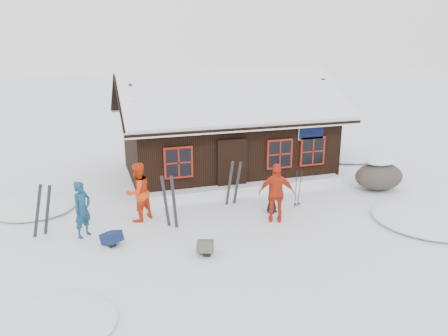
{
  "coord_description": "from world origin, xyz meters",
  "views": [
    {
      "loc": [
        -4.14,
        -12.12,
        5.49
      ],
      "look_at": [
        0.27,
        1.45,
        1.3
      ],
      "focal_mm": 35.0,
      "sensor_mm": 36.0,
      "label": 1
    }
  ],
  "objects_px": {
    "ski_pair_left": "(43,211)",
    "skier_teal": "(82,209)",
    "skier_orange_right": "(277,193)",
    "backpack_blue": "(112,240)",
    "skier_orange_left": "(138,192)",
    "skier_crouched": "(272,198)",
    "boulder": "(379,175)",
    "ski_poles": "(298,189)",
    "backpack_olive": "(205,249)"
  },
  "relations": [
    {
      "from": "ski_poles",
      "to": "backpack_blue",
      "type": "height_order",
      "value": "ski_poles"
    },
    {
      "from": "skier_teal",
      "to": "skier_orange_left",
      "type": "relative_size",
      "value": 0.89
    },
    {
      "from": "skier_crouched",
      "to": "ski_poles",
      "type": "bearing_deg",
      "value": -15.56
    },
    {
      "from": "skier_orange_left",
      "to": "skier_orange_right",
      "type": "distance_m",
      "value": 4.32
    },
    {
      "from": "backpack_blue",
      "to": "boulder",
      "type": "bearing_deg",
      "value": -23.98
    },
    {
      "from": "ski_poles",
      "to": "backpack_blue",
      "type": "bearing_deg",
      "value": -170.28
    },
    {
      "from": "skier_teal",
      "to": "backpack_olive",
      "type": "distance_m",
      "value": 3.79
    },
    {
      "from": "skier_orange_left",
      "to": "ski_pair_left",
      "type": "distance_m",
      "value": 2.79
    },
    {
      "from": "skier_orange_right",
      "to": "boulder",
      "type": "distance_m",
      "value": 5.27
    },
    {
      "from": "ski_pair_left",
      "to": "ski_poles",
      "type": "bearing_deg",
      "value": 2.73
    },
    {
      "from": "skier_teal",
      "to": "ski_pair_left",
      "type": "relative_size",
      "value": 1.04
    },
    {
      "from": "ski_pair_left",
      "to": "ski_poles",
      "type": "relative_size",
      "value": 1.24
    },
    {
      "from": "boulder",
      "to": "backpack_olive",
      "type": "bearing_deg",
      "value": -158.45
    },
    {
      "from": "backpack_blue",
      "to": "skier_orange_left",
      "type": "bearing_deg",
      "value": 24.15
    },
    {
      "from": "skier_teal",
      "to": "backpack_olive",
      "type": "xyz_separation_m",
      "value": [
        3.05,
        -2.15,
        -0.68
      ]
    },
    {
      "from": "boulder",
      "to": "backpack_olive",
      "type": "height_order",
      "value": "boulder"
    },
    {
      "from": "skier_crouched",
      "to": "ski_pair_left",
      "type": "xyz_separation_m",
      "value": [
        -7.04,
        0.43,
        0.26
      ]
    },
    {
      "from": "ski_pair_left",
      "to": "backpack_blue",
      "type": "relative_size",
      "value": 2.91
    },
    {
      "from": "ski_pair_left",
      "to": "backpack_olive",
      "type": "relative_size",
      "value": 2.89
    },
    {
      "from": "skier_orange_left",
      "to": "boulder",
      "type": "bearing_deg",
      "value": 147.17
    },
    {
      "from": "skier_orange_right",
      "to": "backpack_blue",
      "type": "distance_m",
      "value": 5.1
    },
    {
      "from": "skier_crouched",
      "to": "boulder",
      "type": "xyz_separation_m",
      "value": [
        4.81,
        0.89,
        0.05
      ]
    },
    {
      "from": "ski_pair_left",
      "to": "backpack_blue",
      "type": "distance_m",
      "value": 2.29
    },
    {
      "from": "ski_pair_left",
      "to": "backpack_blue",
      "type": "bearing_deg",
      "value": -30.77
    },
    {
      "from": "skier_orange_right",
      "to": "backpack_olive",
      "type": "xyz_separation_m",
      "value": [
        -2.7,
        -1.43,
        -0.79
      ]
    },
    {
      "from": "skier_crouched",
      "to": "backpack_blue",
      "type": "bearing_deg",
      "value": 160.15
    },
    {
      "from": "skier_orange_left",
      "to": "skier_crouched",
      "type": "xyz_separation_m",
      "value": [
        4.27,
        -0.7,
        -0.43
      ]
    },
    {
      "from": "skier_orange_right",
      "to": "skier_crouched",
      "type": "xyz_separation_m",
      "value": [
        0.2,
        0.73,
        -0.44
      ]
    },
    {
      "from": "ski_pair_left",
      "to": "skier_teal",
      "type": "bearing_deg",
      "value": -17.81
    },
    {
      "from": "ski_pair_left",
      "to": "skier_orange_right",
      "type": "bearing_deg",
      "value": -5.59
    },
    {
      "from": "boulder",
      "to": "ski_pair_left",
      "type": "relative_size",
      "value": 1.17
    },
    {
      "from": "skier_teal",
      "to": "skier_orange_left",
      "type": "bearing_deg",
      "value": -22.78
    },
    {
      "from": "skier_orange_left",
      "to": "backpack_blue",
      "type": "relative_size",
      "value": 3.41
    },
    {
      "from": "skier_orange_right",
      "to": "ski_pair_left",
      "type": "distance_m",
      "value": 6.95
    },
    {
      "from": "skier_orange_left",
      "to": "ski_pair_left",
      "type": "xyz_separation_m",
      "value": [
        -2.77,
        -0.27,
        -0.18
      ]
    },
    {
      "from": "skier_orange_right",
      "to": "boulder",
      "type": "relative_size",
      "value": 1.0
    },
    {
      "from": "skier_crouched",
      "to": "ski_poles",
      "type": "distance_m",
      "value": 1.08
    },
    {
      "from": "skier_teal",
      "to": "boulder",
      "type": "height_order",
      "value": "skier_teal"
    },
    {
      "from": "skier_crouched",
      "to": "ski_poles",
      "type": "height_order",
      "value": "ski_poles"
    },
    {
      "from": "skier_orange_right",
      "to": "backpack_blue",
      "type": "height_order",
      "value": "skier_orange_right"
    },
    {
      "from": "ski_pair_left",
      "to": "backpack_olive",
      "type": "distance_m",
      "value": 4.92
    },
    {
      "from": "backpack_olive",
      "to": "ski_pair_left",
      "type": "bearing_deg",
      "value": 168.47
    },
    {
      "from": "skier_teal",
      "to": "backpack_blue",
      "type": "distance_m",
      "value": 1.28
    },
    {
      "from": "skier_crouched",
      "to": "skier_orange_right",
      "type": "bearing_deg",
      "value": -133.85
    },
    {
      "from": "skier_teal",
      "to": "skier_crouched",
      "type": "xyz_separation_m",
      "value": [
        5.94,
        0.01,
        -0.33
      ]
    },
    {
      "from": "ski_poles",
      "to": "skier_orange_left",
      "type": "bearing_deg",
      "value": 175.09
    },
    {
      "from": "skier_teal",
      "to": "boulder",
      "type": "relative_size",
      "value": 0.89
    },
    {
      "from": "skier_teal",
      "to": "ski_poles",
      "type": "relative_size",
      "value": 1.29
    },
    {
      "from": "ski_pair_left",
      "to": "backpack_olive",
      "type": "bearing_deg",
      "value": -27.93
    },
    {
      "from": "boulder",
      "to": "ski_poles",
      "type": "height_order",
      "value": "ski_poles"
    }
  ]
}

